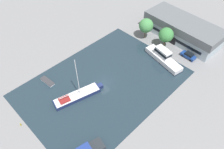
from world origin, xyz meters
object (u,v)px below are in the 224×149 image
(motor_cruiser, at_px, (163,57))
(small_dinghy, at_px, (47,81))
(quay_tree_by_water, at_px, (166,35))
(quay_tree_near_building, at_px, (146,26))
(parked_car, at_px, (188,55))
(sailboat_moored, at_px, (78,96))
(warehouse_building, at_px, (183,29))

(motor_cruiser, distance_m, small_dinghy, 31.52)
(quay_tree_by_water, bearing_deg, small_dinghy, -111.17)
(quay_tree_near_building, xyz_separation_m, parked_car, (14.54, 1.51, -3.66))
(quay_tree_by_water, xyz_separation_m, sailboat_moored, (-3.29, -29.91, -3.85))
(quay_tree_near_building, xyz_separation_m, motor_cruiser, (10.25, -4.69, -3.11))
(warehouse_building, height_order, motor_cruiser, warehouse_building)
(quay_tree_near_building, height_order, quay_tree_by_water, quay_tree_near_building)
(quay_tree_near_building, distance_m, sailboat_moored, 29.98)
(parked_car, height_order, motor_cruiser, motor_cruiser)
(parked_car, xyz_separation_m, small_dinghy, (-20.13, -33.44, -0.56))
(quay_tree_near_building, relative_size, motor_cruiser, 0.53)
(warehouse_building, bearing_deg, small_dinghy, -105.75)
(parked_car, bearing_deg, quay_tree_by_water, 101.23)
(quay_tree_by_water, relative_size, motor_cruiser, 0.53)
(parked_car, distance_m, sailboat_moored, 32.88)
(quay_tree_near_building, relative_size, sailboat_moored, 0.53)
(quay_tree_near_building, bearing_deg, small_dinghy, -99.94)
(sailboat_moored, bearing_deg, parked_car, 84.82)
(quay_tree_near_building, height_order, motor_cruiser, quay_tree_near_building)
(warehouse_building, relative_size, quay_tree_near_building, 3.60)
(parked_car, bearing_deg, small_dinghy, 151.86)
(warehouse_building, height_order, quay_tree_near_building, quay_tree_near_building)
(quay_tree_near_building, bearing_deg, motor_cruiser, -24.60)
(parked_car, bearing_deg, warehouse_building, 48.05)
(warehouse_building, xyz_separation_m, motor_cruiser, (2.45, -12.92, -1.61))
(warehouse_building, xyz_separation_m, sailboat_moored, (-4.16, -37.73, -2.38))
(quay_tree_by_water, xyz_separation_m, motor_cruiser, (3.33, -5.09, -3.08))
(parked_car, xyz_separation_m, motor_cruiser, (-4.29, -6.21, 0.54))
(warehouse_building, distance_m, quay_tree_by_water, 8.01)
(motor_cruiser, bearing_deg, quay_tree_near_building, 76.90)
(warehouse_building, relative_size, quay_tree_by_water, 3.61)
(sailboat_moored, relative_size, small_dinghy, 2.92)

